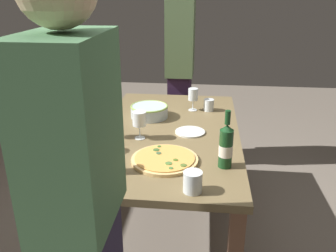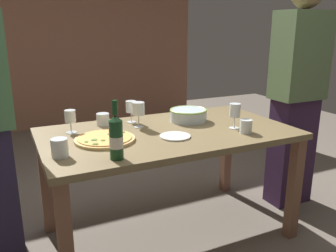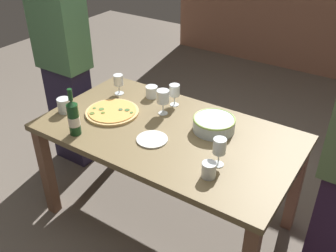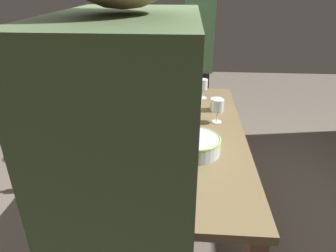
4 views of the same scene
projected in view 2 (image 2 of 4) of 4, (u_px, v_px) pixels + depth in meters
ground_plane at (168, 232)px, 2.47m from camera, size 8.00×8.00×0.00m
dining_table at (168, 144)px, 2.29m from camera, size 1.60×0.90×0.75m
brick_wall_back at (69, 31)px, 4.88m from camera, size 3.67×0.16×2.68m
pizza at (105, 139)px, 2.06m from camera, size 0.35×0.35×0.03m
serving_bowl at (188, 114)px, 2.48m from camera, size 0.26×0.26×0.09m
wine_bottle at (116, 137)px, 1.75m from camera, size 0.07×0.07×0.30m
wine_glass_near_pizza at (70, 118)px, 2.19m from camera, size 0.07×0.07×0.15m
wine_glass_by_bottle at (138, 109)px, 2.31m from camera, size 0.08×0.08×0.17m
wine_glass_far_left at (131, 107)px, 2.43m from camera, size 0.07×0.07×0.15m
wine_glass_far_right at (235, 112)px, 2.28m from camera, size 0.07×0.07×0.17m
cup_amber at (60, 148)px, 1.79m from camera, size 0.09×0.09×0.10m
cup_ceramic at (103, 119)px, 2.38m from camera, size 0.09×0.09×0.08m
cup_spare at (246, 126)px, 2.20m from camera, size 0.08×0.08×0.09m
side_plate at (175, 136)px, 2.13m from camera, size 0.19×0.19×0.01m
person_guest_left at (297, 94)px, 2.69m from camera, size 0.39×0.24×1.75m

